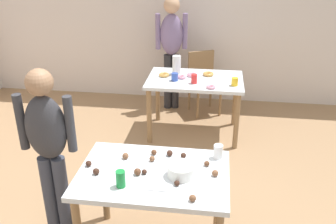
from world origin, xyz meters
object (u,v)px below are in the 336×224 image
dining_table_near (154,184)px  person_adult_far (172,44)px  chair_far_table (203,78)px  pitcher_far (177,65)px  person_girl_near (48,143)px  soda_can (121,179)px  dining_table_far (195,86)px  mixing_bowl (181,171)px

dining_table_near → person_adult_far: size_ratio=0.69×
chair_far_table → person_adult_far: (-0.46, 0.05, 0.48)m
dining_table_near → pitcher_far: size_ratio=4.68×
chair_far_table → pitcher_far: pitcher_far is taller
person_girl_near → soda_can: person_girl_near is taller
dining_table_far → chair_far_table: 0.75m
dining_table_far → pitcher_far: pitcher_far is taller
dining_table_far → person_adult_far: 0.93m
person_adult_far → soda_can: size_ratio=13.20×
person_adult_far → chair_far_table: bearing=-5.8°
mixing_bowl → soda_can: soda_can is taller
dining_table_near → mixing_bowl: 0.26m
soda_can → pitcher_far: 2.43m
chair_far_table → pitcher_far: 0.77m
dining_table_far → chair_far_table: bearing=84.5°
person_adult_far → mixing_bowl: size_ratio=8.04×
person_girl_near → soda_can: (0.64, -0.29, -0.07)m
dining_table_near → mixing_bowl: mixing_bowl is taller
dining_table_near → soda_can: (-0.19, -0.20, 0.17)m
person_girl_near → chair_far_table: bearing=68.6°
chair_far_table → person_adult_far: 0.67m
pitcher_far → dining_table_near: bearing=-87.8°
dining_table_far → person_adult_far: bearing=116.7°
dining_table_far → pitcher_far: bearing=150.1°
mixing_bowl → dining_table_far: bearing=91.3°
dining_table_far → soda_can: size_ratio=9.55×
person_adult_far → mixing_bowl: person_adult_far is taller
dining_table_far → person_adult_far: size_ratio=0.72×
mixing_bowl → chair_far_table: bearing=89.5°
person_girl_near → mixing_bowl: (1.04, -0.11, -0.09)m
person_girl_near → pitcher_far: (0.75, 2.13, -0.01)m
dining_table_near → chair_far_table: bearing=85.3°
pitcher_far → mixing_bowl: bearing=-82.5°
person_girl_near → soda_can: size_ratio=12.11×
person_girl_near → mixing_bowl: person_girl_near is taller
person_adult_far → mixing_bowl: bearing=-81.3°
chair_far_table → person_girl_near: person_girl_near is taller
dining_table_far → dining_table_near: bearing=-94.4°
dining_table_far → chair_far_table: chair_far_table is taller
person_adult_far → pitcher_far: person_adult_far is taller
chair_far_table → mixing_bowl: 2.85m
soda_can → dining_table_far: bearing=81.2°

